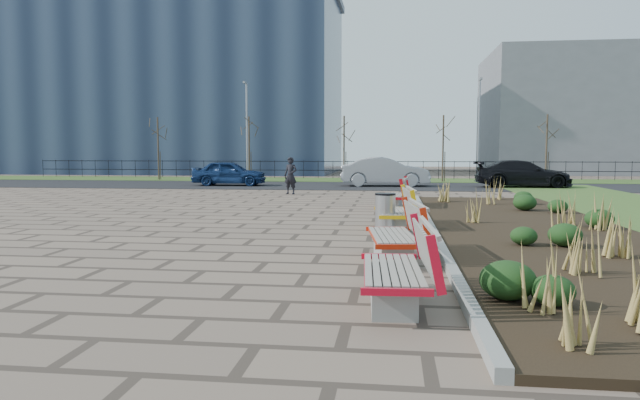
# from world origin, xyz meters

# --- Properties ---
(ground) EXTENTS (120.00, 120.00, 0.00)m
(ground) POSITION_xyz_m (0.00, 0.00, 0.00)
(ground) COLOR brown
(ground) RESTS_ON ground
(planting_bed) EXTENTS (4.50, 18.00, 0.10)m
(planting_bed) POSITION_xyz_m (6.25, 5.00, 0.05)
(planting_bed) COLOR black
(planting_bed) RESTS_ON ground
(planting_curb) EXTENTS (0.16, 18.00, 0.15)m
(planting_curb) POSITION_xyz_m (3.92, 5.00, 0.07)
(planting_curb) COLOR gray
(planting_curb) RESTS_ON ground
(grass_verge_far) EXTENTS (80.00, 5.00, 0.04)m
(grass_verge_far) POSITION_xyz_m (0.00, 28.00, 0.02)
(grass_verge_far) COLOR #33511E
(grass_verge_far) RESTS_ON ground
(road) EXTENTS (80.00, 7.00, 0.02)m
(road) POSITION_xyz_m (0.00, 22.00, 0.01)
(road) COLOR black
(road) RESTS_ON ground
(bench_a) EXTENTS (1.00, 2.14, 1.00)m
(bench_a) POSITION_xyz_m (3.00, -1.63, 0.50)
(bench_a) COLOR red
(bench_a) RESTS_ON ground
(bench_b) EXTENTS (1.14, 2.19, 1.00)m
(bench_b) POSITION_xyz_m (3.00, 1.25, 0.50)
(bench_b) COLOR red
(bench_b) RESTS_ON ground
(bench_c) EXTENTS (1.07, 2.17, 1.00)m
(bench_c) POSITION_xyz_m (3.00, 5.20, 0.50)
(bench_c) COLOR #F5B50C
(bench_c) RESTS_ON ground
(bench_d) EXTENTS (1.10, 2.18, 1.00)m
(bench_d) POSITION_xyz_m (3.00, 10.29, 0.50)
(bench_d) COLOR #A30A13
(bench_d) RESTS_ON ground
(litter_bin) EXTENTS (0.47, 0.47, 0.92)m
(litter_bin) POSITION_xyz_m (2.83, 4.54, 0.46)
(litter_bin) COLOR #B2B2B7
(litter_bin) RESTS_ON ground
(pedestrian) EXTENTS (0.68, 0.53, 1.64)m
(pedestrian) POSITION_xyz_m (-1.46, 15.99, 0.82)
(pedestrian) COLOR black
(pedestrian) RESTS_ON ground
(car_blue) EXTENTS (4.04, 1.76, 1.35)m
(car_blue) POSITION_xyz_m (-5.82, 21.42, 0.70)
(car_blue) COLOR navy
(car_blue) RESTS_ON road
(car_silver) EXTENTS (4.79, 1.92, 1.55)m
(car_silver) POSITION_xyz_m (2.59, 21.95, 0.79)
(car_silver) COLOR #929399
(car_silver) RESTS_ON road
(car_black) EXTENTS (4.81, 1.97, 1.39)m
(car_black) POSITION_xyz_m (9.65, 21.75, 0.72)
(car_black) COLOR black
(car_black) RESTS_ON road
(tree_a) EXTENTS (1.40, 1.40, 4.00)m
(tree_a) POSITION_xyz_m (-12.00, 26.50, 2.04)
(tree_a) COLOR #4C3D2D
(tree_a) RESTS_ON grass_verge_far
(tree_b) EXTENTS (1.40, 1.40, 4.00)m
(tree_b) POSITION_xyz_m (-6.00, 26.50, 2.04)
(tree_b) COLOR #4C3D2D
(tree_b) RESTS_ON grass_verge_far
(tree_c) EXTENTS (1.40, 1.40, 4.00)m
(tree_c) POSITION_xyz_m (0.00, 26.50, 2.04)
(tree_c) COLOR #4C3D2D
(tree_c) RESTS_ON grass_verge_far
(tree_d) EXTENTS (1.40, 1.40, 4.00)m
(tree_d) POSITION_xyz_m (6.00, 26.50, 2.04)
(tree_d) COLOR #4C3D2D
(tree_d) RESTS_ON grass_verge_far
(tree_e) EXTENTS (1.40, 1.40, 4.00)m
(tree_e) POSITION_xyz_m (12.00, 26.50, 2.04)
(tree_e) COLOR #4C3D2D
(tree_e) RESTS_ON grass_verge_far
(lamp_west) EXTENTS (0.24, 0.60, 6.00)m
(lamp_west) POSITION_xyz_m (-6.00, 26.00, 3.04)
(lamp_west) COLOR gray
(lamp_west) RESTS_ON grass_verge_far
(lamp_east) EXTENTS (0.24, 0.60, 6.00)m
(lamp_east) POSITION_xyz_m (8.00, 26.00, 3.04)
(lamp_east) COLOR gray
(lamp_east) RESTS_ON grass_verge_far
(railing_fence) EXTENTS (44.00, 0.10, 1.20)m
(railing_fence) POSITION_xyz_m (0.00, 29.50, 0.64)
(railing_fence) COLOR black
(railing_fence) RESTS_ON grass_verge_far
(building_glass) EXTENTS (40.00, 14.00, 15.00)m
(building_glass) POSITION_xyz_m (-22.00, 40.00, 7.50)
(building_glass) COLOR #192338
(building_glass) RESTS_ON ground
(building_grey) EXTENTS (18.00, 12.00, 10.00)m
(building_grey) POSITION_xyz_m (20.00, 42.00, 5.00)
(building_grey) COLOR slate
(building_grey) RESTS_ON ground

